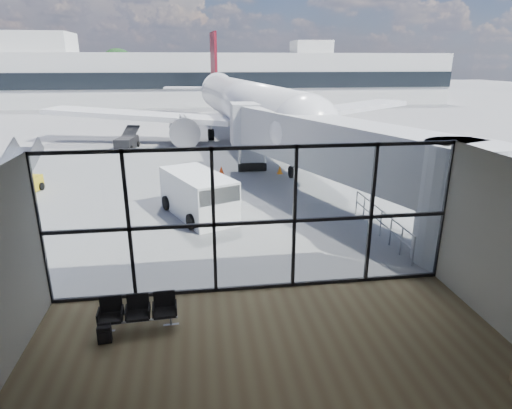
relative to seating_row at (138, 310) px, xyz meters
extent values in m
plane|color=slate|center=(3.32, 41.54, -0.50)|extent=(220.00, 220.00, 0.00)
cube|color=brown|center=(3.32, -2.46, -0.49)|extent=(12.00, 8.00, 0.01)
cube|color=silver|center=(3.32, -2.46, 4.00)|extent=(12.00, 8.00, 0.02)
cube|color=white|center=(3.32, 1.54, 1.75)|extent=(12.00, 0.04, 4.50)
cube|color=black|center=(3.32, 1.54, -0.44)|extent=(12.00, 0.12, 0.10)
cube|color=black|center=(3.32, 1.54, 1.70)|extent=(12.00, 0.12, 0.10)
cube|color=black|center=(3.32, 1.54, 3.94)|extent=(12.00, 0.12, 0.10)
cube|color=black|center=(-2.68, 1.54, 1.75)|extent=(0.10, 0.12, 4.50)
cube|color=black|center=(-0.28, 1.54, 1.75)|extent=(0.10, 0.12, 4.50)
cube|color=black|center=(2.12, 1.54, 1.75)|extent=(0.10, 0.12, 4.50)
cube|color=black|center=(4.52, 1.54, 1.75)|extent=(0.10, 0.12, 4.50)
cube|color=black|center=(6.92, 1.54, 1.75)|extent=(0.10, 0.12, 4.50)
cube|color=black|center=(9.32, 1.54, 1.75)|extent=(0.10, 0.12, 4.50)
cylinder|color=#999B9E|center=(10.52, 2.54, 1.60)|extent=(2.80, 2.80, 4.20)
cube|color=#999B9E|center=(7.87, 9.54, 2.50)|extent=(7.45, 14.81, 2.40)
cube|color=#999B9E|center=(5.22, 16.54, 2.50)|extent=(2.60, 2.20, 2.60)
cylinder|color=gray|center=(4.42, 16.54, 0.40)|extent=(0.20, 0.20, 1.80)
cylinder|color=gray|center=(6.02, 16.54, 0.40)|extent=(0.20, 0.20, 1.80)
cylinder|color=black|center=(5.22, 16.54, -0.25)|extent=(1.80, 0.56, 0.56)
cylinder|color=gray|center=(8.92, 2.34, 0.05)|extent=(0.06, 0.06, 1.10)
cylinder|color=gray|center=(8.92, 3.24, 0.05)|extent=(0.06, 0.06, 1.10)
cylinder|color=gray|center=(8.92, 4.14, 0.05)|extent=(0.06, 0.06, 1.10)
cylinder|color=gray|center=(8.92, 5.04, 0.05)|extent=(0.06, 0.06, 1.10)
cylinder|color=gray|center=(8.92, 5.94, 0.05)|extent=(0.06, 0.06, 1.10)
cylinder|color=gray|center=(8.92, 6.84, 0.05)|extent=(0.06, 0.06, 1.10)
cylinder|color=gray|center=(8.92, 7.74, 0.05)|extent=(0.06, 0.06, 1.10)
cylinder|color=gray|center=(8.92, 5.04, 0.58)|extent=(0.06, 5.40, 0.06)
cylinder|color=gray|center=(8.92, 5.04, 0.10)|extent=(0.06, 5.40, 0.06)
cube|color=#BABAB5|center=(3.32, 63.54, 3.50)|extent=(80.00, 12.00, 8.00)
cube|color=black|center=(3.32, 57.44, 3.50)|extent=(80.00, 0.20, 2.40)
cube|color=#BABAB5|center=(-21.68, 63.54, 9.00)|extent=(10.00, 8.00, 3.00)
cube|color=#BABAB5|center=(21.32, 63.54, 8.50)|extent=(6.00, 6.00, 2.00)
cylinder|color=#382619|center=(-29.68, 73.54, 1.21)|extent=(0.50, 0.50, 3.42)
sphere|color=black|center=(-29.68, 73.54, 5.39)|extent=(6.27, 6.27, 6.27)
cylinder|color=#382619|center=(-23.68, 73.54, 0.85)|extent=(0.50, 0.50, 2.70)
sphere|color=black|center=(-23.68, 73.54, 4.15)|extent=(4.95, 4.95, 4.95)
cylinder|color=#382619|center=(-17.68, 73.54, 1.03)|extent=(0.50, 0.50, 3.06)
sphere|color=black|center=(-17.68, 73.54, 4.77)|extent=(5.61, 5.61, 5.61)
cylinder|color=#382619|center=(-11.68, 73.54, 1.21)|extent=(0.50, 0.50, 3.42)
sphere|color=black|center=(-11.68, 73.54, 5.39)|extent=(6.27, 6.27, 6.27)
cube|color=gray|center=(0.01, -0.11, -0.27)|extent=(2.02, 0.17, 0.04)
cube|color=black|center=(-0.68, -0.14, -0.09)|extent=(0.60, 0.56, 0.07)
cube|color=black|center=(-0.70, 0.11, 0.15)|extent=(0.57, 0.09, 0.51)
cube|color=black|center=(0.01, -0.11, -0.09)|extent=(0.60, 0.56, 0.07)
cube|color=black|center=(-0.01, 0.15, 0.15)|extent=(0.57, 0.09, 0.51)
cube|color=black|center=(0.69, -0.08, -0.09)|extent=(0.60, 0.56, 0.07)
cube|color=black|center=(0.68, 0.18, 0.15)|extent=(0.57, 0.09, 0.51)
cylinder|color=gray|center=(-0.82, -0.15, -0.38)|extent=(0.06, 0.06, 0.23)
cylinder|color=gray|center=(0.83, -0.07, -0.38)|extent=(0.06, 0.06, 0.23)
cube|color=black|center=(-0.77, -0.60, -0.27)|extent=(0.35, 0.23, 0.46)
cube|color=black|center=(-0.77, -0.72, -0.27)|extent=(0.27, 0.08, 0.31)
cylinder|color=black|center=(-0.78, -0.49, -0.04)|extent=(0.32, 0.11, 0.08)
cylinder|color=silver|center=(6.06, 28.25, 2.70)|extent=(6.92, 32.19, 3.94)
sphere|color=silver|center=(7.56, 12.34, 2.70)|extent=(3.94, 3.94, 3.94)
cone|color=silver|center=(4.32, 46.81, 3.02)|extent=(4.52, 6.73, 3.94)
cube|color=black|center=(7.50, 12.97, 3.23)|extent=(2.45, 1.49, 0.53)
cube|color=silver|center=(-3.05, 28.46, 1.79)|extent=(16.39, 7.03, 1.26)
cylinder|color=black|center=(0.65, 26.67, 0.73)|extent=(2.57, 3.82, 2.24)
cube|color=silver|center=(0.97, 45.96, 3.13)|extent=(6.04, 2.58, 0.19)
cube|color=silver|center=(14.98, 30.16, 1.79)|extent=(16.11, 9.67, 1.26)
cylinder|color=black|center=(11.68, 27.71, 0.73)|extent=(2.57, 3.82, 2.24)
cube|color=silver|center=(7.76, 46.60, 3.13)|extent=(6.17, 3.58, 0.19)
cube|color=maroon|center=(4.32, 46.81, 6.54)|extent=(0.70, 4.06, 6.39)
cylinder|color=gray|center=(7.36, 14.46, 0.25)|extent=(0.21, 0.21, 1.49)
cylinder|color=black|center=(7.36, 14.46, -0.12)|extent=(0.34, 0.77, 0.75)
cylinder|color=black|center=(3.04, 28.50, -0.02)|extent=(0.57, 1.06, 1.02)
cylinder|color=black|center=(8.98, 29.06, -0.02)|extent=(0.57, 1.06, 1.02)
cube|color=white|center=(1.68, 8.59, 0.48)|extent=(3.59, 4.90, 1.95)
cube|color=black|center=(2.34, 7.07, 1.02)|extent=(2.17, 1.82, 0.68)
cylinder|color=black|center=(1.37, 6.86, -0.15)|extent=(0.50, 0.72, 0.68)
cylinder|color=black|center=(3.16, 7.64, -0.15)|extent=(0.50, 0.72, 0.68)
cylinder|color=black|center=(0.19, 9.54, -0.15)|extent=(0.50, 0.72, 0.68)
cylinder|color=black|center=(1.98, 10.32, -0.15)|extent=(0.50, 0.72, 0.68)
cube|color=black|center=(-3.87, 25.26, -0.01)|extent=(1.69, 2.85, 0.89)
cube|color=black|center=(-3.68, 26.31, 0.66)|extent=(1.43, 2.38, 0.92)
cylinder|color=black|center=(-4.63, 24.48, -0.27)|extent=(0.25, 0.47, 0.45)
cylinder|color=black|center=(-3.40, 24.27, -0.27)|extent=(0.25, 0.47, 0.45)
cylinder|color=black|center=(-4.33, 26.24, -0.27)|extent=(0.25, 0.47, 0.45)
cylinder|color=black|center=(-3.10, 26.03, -0.27)|extent=(0.25, 0.47, 0.45)
cube|color=gold|center=(-7.78, 13.05, -0.07)|extent=(1.98, 2.91, 0.77)
cube|color=gray|center=(-7.64, 13.80, 1.04)|extent=(1.70, 2.37, 1.42)
cylinder|color=black|center=(-7.19, 11.97, -0.29)|extent=(0.26, 0.45, 0.42)
cylinder|color=black|center=(-8.36, 14.13, -0.29)|extent=(0.26, 0.45, 0.42)
cylinder|color=black|center=(-6.85, 13.86, -0.29)|extent=(0.26, 0.45, 0.42)
cube|color=#FF430D|center=(3.18, 15.91, -0.48)|extent=(0.38, 0.38, 0.03)
cone|color=#FF430D|center=(3.18, 15.91, -0.22)|extent=(0.37, 0.37, 0.55)
cube|color=orange|center=(6.85, 15.62, -0.48)|extent=(0.36, 0.36, 0.03)
cone|color=orange|center=(6.85, 15.62, -0.24)|extent=(0.34, 0.34, 0.52)
camera|label=1|loc=(1.72, -10.15, 6.22)|focal=30.00mm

